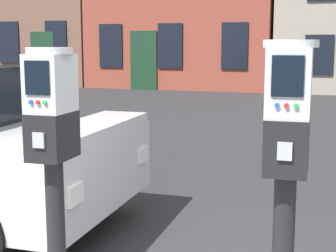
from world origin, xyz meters
TOP-DOWN VIEW (x-y plane):
  - parking_meter_near_kerb at (-0.34, -0.24)m, footprint 0.22×0.26m
  - parking_meter_twin_adjacent at (0.74, -0.24)m, footprint 0.22×0.26m

SIDE VIEW (x-z plane):
  - parking_meter_near_kerb at x=-0.34m, z-range 0.42..1.90m
  - parking_meter_twin_adjacent at x=0.74m, z-range 0.43..1.93m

